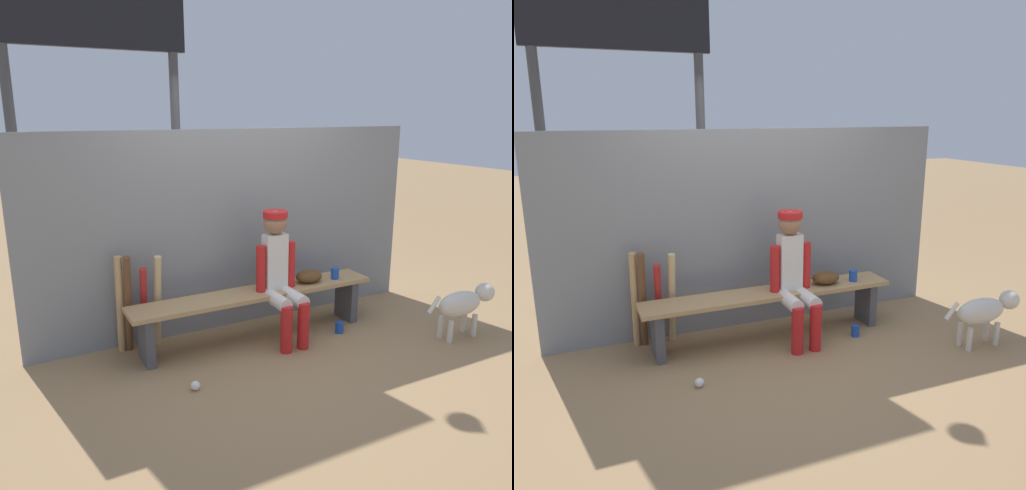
# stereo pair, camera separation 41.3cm
# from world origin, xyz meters

# --- Properties ---
(ground_plane) EXTENTS (30.00, 30.00, 0.00)m
(ground_plane) POSITION_xyz_m (0.00, 0.00, 0.00)
(ground_plane) COLOR #9E7A51
(chainlink_fence) EXTENTS (4.06, 0.03, 1.96)m
(chainlink_fence) POSITION_xyz_m (0.00, 0.43, 0.98)
(chainlink_fence) COLOR gray
(chainlink_fence) RESTS_ON ground_plane
(dugout_bench) EXTENTS (2.42, 0.36, 0.48)m
(dugout_bench) POSITION_xyz_m (0.00, 0.00, 0.37)
(dugout_bench) COLOR tan
(dugout_bench) RESTS_ON ground_plane
(player_seated) EXTENTS (0.41, 0.55, 1.23)m
(player_seated) POSITION_xyz_m (0.20, -0.11, 0.67)
(player_seated) COLOR silver
(player_seated) RESTS_ON ground_plane
(baseball_glove) EXTENTS (0.28, 0.20, 0.12)m
(baseball_glove) POSITION_xyz_m (0.59, 0.00, 0.54)
(baseball_glove) COLOR #593819
(baseball_glove) RESTS_ON dugout_bench
(bat_wood_natural) EXTENTS (0.08, 0.20, 0.89)m
(bat_wood_natural) POSITION_xyz_m (-0.87, 0.26, 0.44)
(bat_wood_natural) COLOR tan
(bat_wood_natural) RESTS_ON ground_plane
(bat_aluminum_red) EXTENTS (0.10, 0.25, 0.80)m
(bat_aluminum_red) POSITION_xyz_m (-0.99, 0.29, 0.40)
(bat_aluminum_red) COLOR #B22323
(bat_aluminum_red) RESTS_ON ground_plane
(bat_wood_dark) EXTENTS (0.07, 0.17, 0.91)m
(bat_wood_dark) POSITION_xyz_m (-1.14, 0.27, 0.46)
(bat_wood_dark) COLOR brown
(bat_wood_dark) RESTS_ON ground_plane
(bat_wood_tan) EXTENTS (0.06, 0.14, 0.92)m
(bat_wood_tan) POSITION_xyz_m (-1.20, 0.30, 0.46)
(bat_wood_tan) COLOR tan
(bat_wood_tan) RESTS_ON ground_plane
(baseball) EXTENTS (0.07, 0.07, 0.07)m
(baseball) POSITION_xyz_m (-0.85, -0.61, 0.04)
(baseball) COLOR white
(baseball) RESTS_ON ground_plane
(cup_on_ground) EXTENTS (0.08, 0.08, 0.11)m
(cup_on_ground) POSITION_xyz_m (0.79, -0.27, 0.06)
(cup_on_ground) COLOR #1E47AD
(cup_on_ground) RESTS_ON ground_plane
(cup_on_bench) EXTENTS (0.08, 0.08, 0.11)m
(cup_on_bench) POSITION_xyz_m (0.88, -0.04, 0.53)
(cup_on_bench) COLOR #1E47AD
(cup_on_bench) RESTS_ON dugout_bench
(scoreboard) EXTENTS (2.13, 0.27, 3.80)m
(scoreboard) POSITION_xyz_m (-0.99, 1.41, 2.66)
(scoreboard) COLOR #3F3F42
(scoreboard) RESTS_ON ground_plane
(dog) EXTENTS (0.84, 0.20, 0.49)m
(dog) POSITION_xyz_m (1.79, -0.87, 0.34)
(dog) COLOR beige
(dog) RESTS_ON ground_plane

